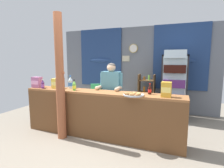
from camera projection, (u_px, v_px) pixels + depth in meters
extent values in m
plane|color=gray|center=(115.00, 126.00, 4.23)|extent=(7.00, 7.00, 0.00)
cube|color=slate|center=(133.00, 69.00, 5.60)|extent=(4.97, 0.12, 2.59)
cube|color=navy|center=(101.00, 58.00, 5.87)|extent=(1.45, 0.04, 1.86)
ellipsoid|color=navy|center=(100.00, 60.00, 5.87)|extent=(0.80, 0.10, 0.16)
cube|color=navy|center=(180.00, 57.00, 4.97)|extent=(1.50, 0.04, 1.86)
ellipsoid|color=navy|center=(180.00, 61.00, 4.97)|extent=(0.82, 0.10, 0.16)
cylinder|color=tan|center=(133.00, 48.00, 5.44)|extent=(0.28, 0.03, 0.28)
cylinder|color=white|center=(133.00, 48.00, 5.43)|extent=(0.24, 0.01, 0.24)
cube|color=beige|center=(126.00, 59.00, 5.57)|extent=(0.24, 0.02, 0.18)
cube|color=#935B33|center=(99.00, 92.00, 3.54)|extent=(3.33, 0.45, 0.04)
cube|color=brown|center=(95.00, 118.00, 3.41)|extent=(3.33, 0.04, 0.91)
cube|color=brown|center=(38.00, 107.00, 4.19)|extent=(0.08, 0.41, 0.91)
cube|color=brown|center=(185.00, 126.00, 3.01)|extent=(0.08, 0.41, 0.91)
cylinder|color=#995133|center=(61.00, 108.00, 3.52)|extent=(0.17, 0.17, 1.23)
cylinder|color=#995133|center=(59.00, 46.00, 3.35)|extent=(0.16, 0.16, 1.23)
ellipsoid|color=#995133|center=(63.00, 73.00, 3.39)|extent=(0.06, 0.05, 0.08)
cube|color=#232328|center=(175.00, 86.00, 4.99)|extent=(0.64, 0.04, 1.72)
cube|color=#232328|center=(163.00, 86.00, 4.81)|extent=(0.04, 0.67, 1.72)
cube|color=#232328|center=(186.00, 88.00, 4.59)|extent=(0.04, 0.67, 1.72)
cube|color=#232328|center=(176.00, 56.00, 4.59)|extent=(0.64, 0.67, 0.04)
cube|color=#232328|center=(173.00, 116.00, 4.81)|extent=(0.64, 0.67, 0.08)
cube|color=silver|center=(174.00, 87.00, 4.39)|extent=(0.58, 0.02, 1.56)
cylinder|color=#B7B7BC|center=(185.00, 90.00, 4.28)|extent=(0.02, 0.02, 0.40)
cube|color=silver|center=(174.00, 100.00, 4.75)|extent=(0.56, 0.59, 0.02)
cube|color=#56286B|center=(174.00, 97.00, 4.60)|extent=(0.52, 0.55, 0.20)
cube|color=silver|center=(174.00, 86.00, 4.70)|extent=(0.56, 0.59, 0.02)
cube|color=#56286B|center=(174.00, 83.00, 4.55)|extent=(0.52, 0.55, 0.20)
cube|color=silver|center=(175.00, 73.00, 4.65)|extent=(0.56, 0.59, 0.02)
cube|color=black|center=(175.00, 69.00, 4.50)|extent=(0.52, 0.55, 0.20)
cube|color=silver|center=(176.00, 59.00, 4.60)|extent=(0.56, 0.59, 0.02)
cube|color=silver|center=(176.00, 54.00, 4.45)|extent=(0.52, 0.55, 0.20)
cube|color=brown|center=(139.00, 94.00, 5.25)|extent=(0.04, 0.28, 1.16)
cube|color=brown|center=(154.00, 95.00, 5.09)|extent=(0.04, 0.28, 1.16)
cube|color=brown|center=(147.00, 80.00, 5.12)|extent=(0.44, 0.28, 0.02)
cylinder|color=brown|center=(144.00, 78.00, 5.13)|extent=(0.06, 0.06, 0.10)
cylinder|color=#75C64C|center=(149.00, 78.00, 5.08)|extent=(0.06, 0.06, 0.14)
cube|color=brown|center=(146.00, 92.00, 5.17)|extent=(0.44, 0.28, 0.02)
cylinder|color=orange|center=(144.00, 89.00, 5.18)|extent=(0.06, 0.06, 0.15)
cylinder|color=#56286B|center=(149.00, 90.00, 5.13)|extent=(0.05, 0.05, 0.14)
cube|color=brown|center=(146.00, 104.00, 5.21)|extent=(0.44, 0.28, 0.02)
cylinder|color=#56286B|center=(144.00, 101.00, 5.23)|extent=(0.06, 0.06, 0.13)
cylinder|color=#75C64C|center=(148.00, 101.00, 5.18)|extent=(0.07, 0.07, 0.13)
cube|color=#4CC675|center=(96.00, 99.00, 5.20)|extent=(0.54, 0.54, 0.04)
cube|color=#4CC675|center=(98.00, 90.00, 5.36)|extent=(0.41, 0.15, 0.40)
cylinder|color=#4CC675|center=(89.00, 107.00, 5.06)|extent=(0.04, 0.04, 0.44)
cylinder|color=#4CC675|center=(102.00, 108.00, 5.02)|extent=(0.04, 0.04, 0.44)
cylinder|color=#4CC675|center=(92.00, 104.00, 5.43)|extent=(0.04, 0.04, 0.44)
cylinder|color=#4CC675|center=(104.00, 104.00, 5.39)|extent=(0.04, 0.04, 0.44)
cube|color=#4CC675|center=(90.00, 95.00, 5.20)|extent=(0.15, 0.39, 0.03)
cube|color=#4CC675|center=(103.00, 95.00, 5.16)|extent=(0.15, 0.39, 0.03)
cylinder|color=#28282D|center=(108.00, 112.00, 3.98)|extent=(0.11, 0.11, 0.81)
cylinder|color=#28282D|center=(115.00, 113.00, 3.91)|extent=(0.11, 0.11, 0.81)
cube|color=teal|center=(111.00, 83.00, 3.85)|extent=(0.41, 0.20, 0.52)
sphere|color=#DBB28E|center=(111.00, 68.00, 3.81)|extent=(0.19, 0.19, 0.19)
ellipsoid|color=#4C4742|center=(111.00, 66.00, 3.81)|extent=(0.18, 0.18, 0.10)
cylinder|color=teal|center=(102.00, 80.00, 3.93)|extent=(0.08, 0.08, 0.30)
cylinder|color=#DBB28E|center=(99.00, 87.00, 3.81)|extent=(0.07, 0.26, 0.07)
sphere|color=#DBB28E|center=(97.00, 88.00, 3.69)|extent=(0.08, 0.08, 0.08)
cylinder|color=teal|center=(121.00, 81.00, 3.77)|extent=(0.08, 0.08, 0.30)
cylinder|color=#DBB28E|center=(118.00, 89.00, 3.65)|extent=(0.07, 0.26, 0.07)
sphere|color=#DBB28E|center=(116.00, 89.00, 3.53)|extent=(0.08, 0.08, 0.08)
cylinder|color=silver|center=(70.00, 84.00, 3.93)|extent=(0.10, 0.10, 0.18)
cone|color=silver|center=(70.00, 78.00, 3.91)|extent=(0.10, 0.10, 0.08)
cylinder|color=blue|center=(70.00, 76.00, 3.90)|extent=(0.04, 0.04, 0.03)
cylinder|color=blue|center=(70.00, 84.00, 3.93)|extent=(0.10, 0.10, 0.08)
cylinder|color=#56286B|center=(43.00, 86.00, 3.88)|extent=(0.07, 0.07, 0.13)
cone|color=#56286B|center=(43.00, 81.00, 3.87)|extent=(0.07, 0.07, 0.06)
cylinder|color=silver|center=(43.00, 79.00, 3.86)|extent=(0.03, 0.03, 0.02)
cylinder|color=purple|center=(43.00, 86.00, 3.88)|extent=(0.07, 0.07, 0.06)
cylinder|color=#75C64C|center=(74.00, 87.00, 3.64)|extent=(0.07, 0.07, 0.14)
cone|color=#75C64C|center=(74.00, 82.00, 3.63)|extent=(0.07, 0.07, 0.06)
cylinder|color=black|center=(74.00, 80.00, 3.62)|extent=(0.03, 0.03, 0.02)
cylinder|color=yellow|center=(74.00, 87.00, 3.64)|extent=(0.07, 0.07, 0.06)
cylinder|color=black|center=(150.00, 91.00, 3.24)|extent=(0.06, 0.06, 0.13)
cone|color=black|center=(150.00, 86.00, 3.22)|extent=(0.06, 0.06, 0.06)
cylinder|color=red|center=(150.00, 84.00, 3.22)|extent=(0.03, 0.03, 0.02)
cylinder|color=red|center=(150.00, 91.00, 3.24)|extent=(0.07, 0.07, 0.06)
cube|color=gold|center=(166.00, 89.00, 2.99)|extent=(0.17, 0.14, 0.26)
cube|color=#FFE26D|center=(166.00, 90.00, 2.92)|extent=(0.15, 0.00, 0.09)
cube|color=#B76699|center=(37.00, 82.00, 4.02)|extent=(0.22, 0.14, 0.24)
cube|color=#F7A5D8|center=(35.00, 83.00, 3.96)|extent=(0.20, 0.00, 0.09)
cube|color=#EAD14C|center=(57.00, 83.00, 3.92)|extent=(0.20, 0.16, 0.22)
cube|color=#FFFF8C|center=(55.00, 84.00, 3.85)|extent=(0.18, 0.00, 0.08)
cylinder|color=#BCBCC1|center=(134.00, 95.00, 3.11)|extent=(0.36, 0.36, 0.02)
torus|color=#BCBCC1|center=(134.00, 94.00, 3.11)|extent=(0.38, 0.38, 0.02)
ellipsoid|color=tan|center=(139.00, 94.00, 3.05)|extent=(0.08, 0.08, 0.06)
ellipsoid|color=#A36638|center=(137.00, 93.00, 3.14)|extent=(0.09, 0.07, 0.05)
ellipsoid|color=tan|center=(134.00, 93.00, 3.19)|extent=(0.09, 0.07, 0.04)
ellipsoid|color=#B2753D|center=(130.00, 93.00, 3.16)|extent=(0.11, 0.08, 0.05)
ellipsoid|color=#B2753D|center=(127.00, 94.00, 3.07)|extent=(0.10, 0.06, 0.05)
ellipsoid|color=#B2753D|center=(132.00, 94.00, 3.02)|extent=(0.11, 0.07, 0.05)
ellipsoid|color=#B2753D|center=(137.00, 95.00, 3.00)|extent=(0.07, 0.08, 0.05)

